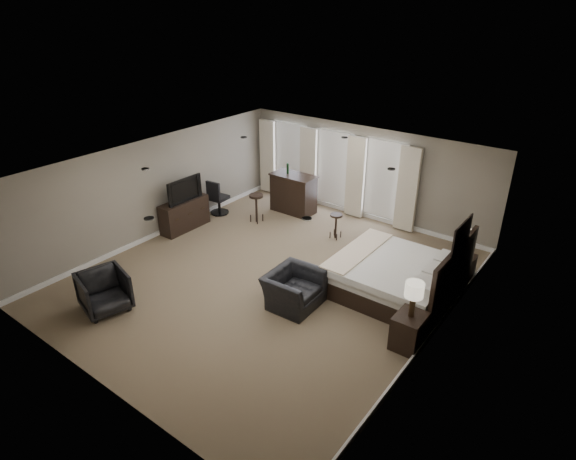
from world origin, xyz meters
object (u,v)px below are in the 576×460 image
Objects in this scene: lamp_far at (467,244)px; desk_chair at (219,197)px; lamp_near at (413,300)px; bar_stool_right at (336,226)px; nightstand_near at (409,331)px; tv at (183,198)px; dresser at (185,215)px; nightstand_far at (463,267)px; bed at (400,263)px; bar_stool_left at (256,208)px; bar_counter at (293,193)px; armchair_far at (104,290)px; armchair_near at (294,284)px.

lamp_far reaches higher than desk_chair.
lamp_near is 4.48m from bar_stool_right.
nightstand_near is 2.95m from lamp_far.
dresser is at bearing 0.00° from tv.
lamp_near reaches higher than nightstand_far.
desk_chair is (-6.88, 2.22, 0.19)m from nightstand_near.
bed is at bearing 4.87° from dresser.
nightstand_far is 0.50× the size of tv.
tv is (-6.03, -0.51, 0.15)m from bed.
bar_stool_left reaches higher than nightstand_near.
tv reaches higher than bar_stool_right.
nightstand_near is 6.39m from bar_counter.
bar_stool_left is at bearing 156.62° from lamp_near.
tv is 4.13m from bar_stool_right.
bed is 3.48× the size of lamp_near.
bar_stool_left is (1.27, 1.51, -0.49)m from tv.
nightstand_near is 2.90m from nightstand_far.
bar_stool_left is 1.20× the size of bar_stool_right.
dresser is 1.97m from bar_stool_left.
tv is at bearing -130.13° from bar_stool_left.
lamp_far is 5.69m from bar_stool_left.
bed reaches higher than armchair_far.
armchair_far is at bearing -154.18° from nightstand_near.
bar_stool_left is 2.36m from bar_stool_right.
bar_counter reaches higher than bar_stool_left.
bed reaches higher than desk_chair.
tv is (0.00, 0.00, 0.49)m from dresser.
desk_chair is (-6.88, 2.22, -0.49)m from lamp_near.
bar_stool_left is at bearing -175.37° from lamp_far.
bed is 6.05m from tv.
lamp_far is 3.94m from armchair_near.
desk_chair is at bearing 162.10° from nightstand_near.
nightstand_near is 7.24m from desk_chair.
lamp_far is at bearing 0.00° from nightstand_far.
bar_stool_left is at bearing 168.22° from bed.
nightstand_near is 1.18× the size of nightstand_far.
dresser is at bearing -164.16° from nightstand_far.
lamp_near is 2.50m from armchair_near.
desk_chair is (-1.52, 4.82, 0.07)m from armchair_far.
nightstand_far is at bearing 0.00° from lamp_far.
bed is 2.91× the size of bar_stool_left.
lamp_far reaches higher than bar_stool_left.
bar_counter is (1.67, 2.70, 0.16)m from dresser.
bar_stool_left reaches higher than bar_stool_right.
nightstand_far is at bearing 58.46° from bed.
desk_chair is (-1.64, -1.41, -0.05)m from bar_counter.
tv is 2.03m from bar_stool_left.
bed is 1.71m from lamp_far.
nightstand_far is 6.92m from desk_chair.
nightstand_near is at bearing -97.70° from tv.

